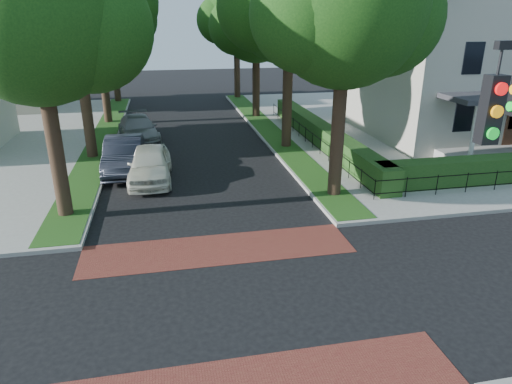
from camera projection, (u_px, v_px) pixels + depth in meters
ground at (233, 304)px, 12.42m from camera, size 120.00×120.00×0.00m
sidewalk_ne at (457, 123)px, 33.38m from camera, size 30.00×30.00×0.15m
crosswalk_far at (219, 249)px, 15.34m from camera, size 9.00×2.20×0.01m
grass_strip_ne at (269, 130)px, 30.83m from camera, size 1.60×29.80×0.02m
grass_strip_nw at (103, 138)px, 28.83m from camera, size 1.60×29.80×0.02m
tree_right_near at (346, 8)px, 17.33m from camera, size 7.75×6.67×10.66m
tree_right_mid at (290, 3)px, 24.53m from camera, size 8.25×7.09×11.22m
tree_right_far at (257, 23)px, 33.13m from camera, size 7.25×6.23×9.74m
tree_right_back at (237, 17)px, 41.24m from camera, size 7.50×6.45×10.20m
tree_left_near at (39, 18)px, 15.42m from camera, size 7.50×6.45×10.20m
tree_left_far at (99, 20)px, 31.01m from camera, size 7.00×6.02×9.86m
tree_left_back at (111, 16)px, 39.16m from camera, size 7.75×6.66×10.44m
hedge_main_road at (322, 134)px, 27.29m from camera, size 1.00×18.00×1.20m
fence_main_road at (309, 137)px, 27.20m from camera, size 0.06×18.00×0.90m
house_victorian at (473, 39)px, 28.05m from camera, size 13.00×13.05×12.48m
parked_car_front at (150, 164)px, 21.49m from camera, size 2.08×4.89×1.65m
parked_car_middle at (124, 155)px, 22.84m from camera, size 1.84×5.20×1.71m
parked_car_rear at (138, 129)px, 28.47m from camera, size 2.99×5.59×1.54m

